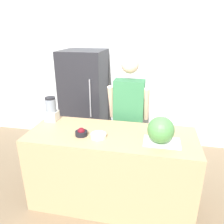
{
  "coord_description": "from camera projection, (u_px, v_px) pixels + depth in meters",
  "views": [
    {
      "loc": [
        0.45,
        -1.8,
        2.07
      ],
      "look_at": [
        0.0,
        0.41,
        1.2
      ],
      "focal_mm": 35.0,
      "sensor_mm": 36.0,
      "label": 1
    }
  ],
  "objects": [
    {
      "name": "ground_plane",
      "position": [
        105.0,
        223.0,
        2.48
      ],
      "size": [
        14.0,
        14.0,
        0.0
      ],
      "primitive_type": "plane",
      "color": "#7F6B51"
    },
    {
      "name": "wall_back",
      "position": [
        131.0,
        74.0,
        3.91
      ],
      "size": [
        8.0,
        0.06,
        2.6
      ],
      "color": "silver",
      "rests_on": "ground_plane"
    },
    {
      "name": "counter_island",
      "position": [
        111.0,
        169.0,
        2.65
      ],
      "size": [
        1.92,
        0.75,
        0.95
      ],
      "color": "tan",
      "rests_on": "ground_plane"
    },
    {
      "name": "refrigerator",
      "position": [
        85.0,
        101.0,
        3.83
      ],
      "size": [
        0.7,
        0.75,
        1.74
      ],
      "color": "#232328",
      "rests_on": "ground_plane"
    },
    {
      "name": "person",
      "position": [
        129.0,
        117.0,
        3.05
      ],
      "size": [
        0.54,
        0.27,
        1.74
      ],
      "color": "gray",
      "rests_on": "ground_plane"
    },
    {
      "name": "cutting_board",
      "position": [
        162.0,
        142.0,
        2.28
      ],
      "size": [
        0.38,
        0.24,
        0.01
      ],
      "color": "white",
      "rests_on": "counter_island"
    },
    {
      "name": "watermelon",
      "position": [
        161.0,
        130.0,
        2.22
      ],
      "size": [
        0.28,
        0.28,
        0.28
      ],
      "color": "#4C8C47",
      "rests_on": "cutting_board"
    },
    {
      "name": "bowl_cherries",
      "position": [
        81.0,
        133.0,
        2.43
      ],
      "size": [
        0.14,
        0.14,
        0.09
      ],
      "color": "black",
      "rests_on": "counter_island"
    },
    {
      "name": "bowl_cream",
      "position": [
        98.0,
        135.0,
        2.39
      ],
      "size": [
        0.17,
        0.17,
        0.08
      ],
      "color": "beige",
      "rests_on": "counter_island"
    },
    {
      "name": "blender",
      "position": [
        51.0,
        110.0,
        2.79
      ],
      "size": [
        0.15,
        0.15,
        0.31
      ],
      "color": "silver",
      "rests_on": "counter_island"
    }
  ]
}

